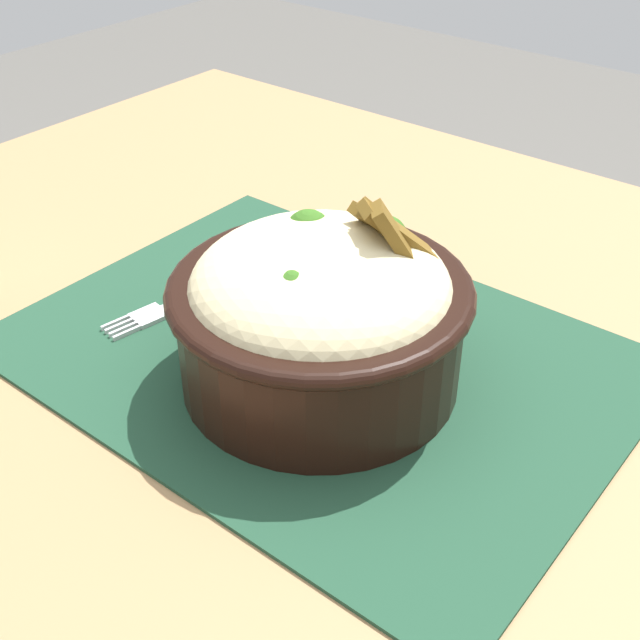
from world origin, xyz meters
name	(u,v)px	position (x,y,z in m)	size (l,w,h in m)	color
table	(325,412)	(0.00, 0.00, 0.64)	(1.05, 0.82, 0.71)	#99754C
placemat	(318,355)	(-0.01, 0.02, 0.71)	(0.44, 0.32, 0.00)	#1E422D
bowl	(321,310)	(-0.03, 0.04, 0.77)	(0.21, 0.21, 0.14)	black
fork	(175,304)	(0.12, 0.04, 0.72)	(0.04, 0.14, 0.00)	silver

